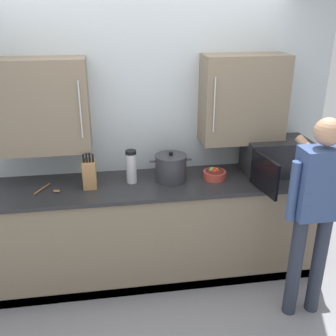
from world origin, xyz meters
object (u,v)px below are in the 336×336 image
at_px(fruit_bowl, 214,174).
at_px(thermos_flask, 131,166).
at_px(wooden_spoon, 49,190).
at_px(stock_pot, 171,168).
at_px(knife_block, 90,174).
at_px(person_figure, 316,204).
at_px(microwave_oven, 273,157).

relative_size(fruit_bowl, thermos_flask, 0.69).
bearing_deg(wooden_spoon, fruit_bowl, 1.59).
height_order(wooden_spoon, stock_pot, stock_pot).
distance_m(knife_block, thermos_flask, 0.36).
bearing_deg(stock_pot, knife_block, -177.06).
bearing_deg(wooden_spoon, person_figure, -17.95).
xyz_separation_m(fruit_bowl, person_figure, (0.59, -0.70, 0.01)).
bearing_deg(stock_pot, fruit_bowl, -4.11).
relative_size(knife_block, wooden_spoon, 1.43).
bearing_deg(microwave_oven, knife_block, -178.80).
bearing_deg(fruit_bowl, microwave_oven, 2.75).
height_order(thermos_flask, stock_pot, thermos_flask).
distance_m(microwave_oven, knife_block, 1.64).
relative_size(knife_block, thermos_flask, 1.06).
xyz_separation_m(microwave_oven, person_figure, (0.05, -0.72, -0.11)).
bearing_deg(person_figure, wooden_spoon, 162.05).
bearing_deg(wooden_spoon, thermos_flask, 5.71).
relative_size(microwave_oven, thermos_flask, 2.54).
bearing_deg(knife_block, fruit_bowl, 0.42).
bearing_deg(person_figure, knife_block, 157.82).
distance_m(knife_block, wooden_spoon, 0.36).
distance_m(microwave_oven, fruit_bowl, 0.56).
height_order(knife_block, person_figure, person_figure).
relative_size(knife_block, fruit_bowl, 1.55).
relative_size(thermos_flask, wooden_spoon, 1.34).
xyz_separation_m(thermos_flask, wooden_spoon, (-0.69, -0.07, -0.14)).
distance_m(fruit_bowl, wooden_spoon, 1.43).
xyz_separation_m(knife_block, stock_pot, (0.70, 0.04, -0.00)).
bearing_deg(thermos_flask, fruit_bowl, -2.30).
bearing_deg(wooden_spoon, knife_block, 5.39).
bearing_deg(person_figure, microwave_oven, 93.58).
distance_m(knife_block, stock_pot, 0.70).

